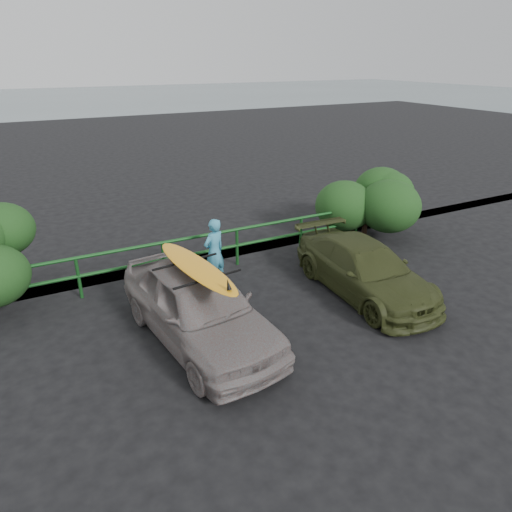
{
  "coord_description": "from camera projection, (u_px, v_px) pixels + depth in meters",
  "views": [
    {
      "loc": [
        -3.72,
        -5.13,
        5.15
      ],
      "look_at": [
        0.53,
        3.01,
        1.12
      ],
      "focal_mm": 32.0,
      "sensor_mm": 36.0,
      "label": 1
    }
  ],
  "objects": [
    {
      "name": "ground",
      "position": [
        310.0,
        384.0,
        7.81
      ],
      "size": [
        80.0,
        80.0,
        0.0
      ],
      "primitive_type": "plane",
      "color": "black"
    },
    {
      "name": "ocean",
      "position": [
        40.0,
        101.0,
        56.52
      ],
      "size": [
        200.0,
        200.0,
        0.0
      ],
      "primitive_type": "plane",
      "color": "slate",
      "rests_on": "ground"
    },
    {
      "name": "guardrail",
      "position": [
        202.0,
        253.0,
        11.66
      ],
      "size": [
        14.0,
        0.08,
        1.04
      ],
      "primitive_type": null,
      "color": "#154A1A",
      "rests_on": "ground"
    },
    {
      "name": "shrub_right",
      "position": [
        347.0,
        203.0,
        13.99
      ],
      "size": [
        3.2,
        2.4,
        2.01
      ],
      "primitive_type": null,
      "color": "#1D4418",
      "rests_on": "ground"
    },
    {
      "name": "sedan",
      "position": [
        199.0,
        306.0,
        8.76
      ],
      "size": [
        2.27,
        4.55,
        1.49
      ],
      "primitive_type": "imported",
      "rotation": [
        0.0,
        0.0,
        0.12
      ],
      "color": "slate",
      "rests_on": "ground"
    },
    {
      "name": "olive_vehicle",
      "position": [
        365.0,
        269.0,
        10.6
      ],
      "size": [
        1.84,
        4.22,
        1.21
      ],
      "primitive_type": "imported",
      "rotation": [
        0.0,
        0.0,
        -0.04
      ],
      "color": "#333A19",
      "rests_on": "ground"
    },
    {
      "name": "man",
      "position": [
        214.0,
        252.0,
        10.95
      ],
      "size": [
        0.71,
        0.58,
        1.67
      ],
      "primitive_type": "imported",
      "rotation": [
        0.0,
        0.0,
        3.5
      ],
      "color": "teal",
      "rests_on": "ground"
    },
    {
      "name": "roof_rack",
      "position": [
        196.0,
        270.0,
        8.46
      ],
      "size": [
        1.46,
        1.11,
        0.05
      ],
      "primitive_type": null,
      "rotation": [
        0.0,
        0.0,
        0.12
      ],
      "color": "black",
      "rests_on": "sedan"
    },
    {
      "name": "surfboard",
      "position": [
        196.0,
        267.0,
        8.43
      ],
      "size": [
        0.91,
        2.85,
        0.08
      ],
      "primitive_type": "ellipsoid",
      "rotation": [
        0.0,
        0.0,
        0.12
      ],
      "color": "orange",
      "rests_on": "roof_rack"
    }
  ]
}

